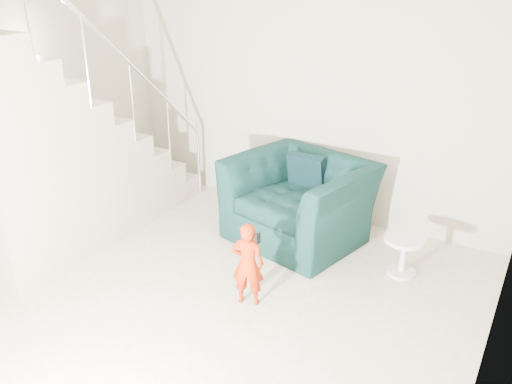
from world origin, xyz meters
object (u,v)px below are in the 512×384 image
side_table (404,249)px  staircase (56,165)px  toddler (248,264)px  armchair (299,201)px

side_table → staircase: bearing=-160.6°
toddler → side_table: toddler is taller
side_table → staircase: (-3.55, -1.25, 0.66)m
toddler → staircase: 2.48m
staircase → armchair: bearing=32.4°
toddler → staircase: staircase is taller
staircase → toddler: bearing=0.4°
armchair → staircase: 2.73m
armchair → toddler: (0.16, -1.42, -0.05)m
armchair → toddler: armchair is taller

